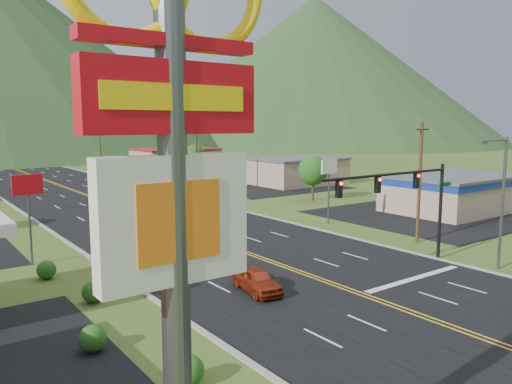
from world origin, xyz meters
TOP-DOWN VIEW (x-y plane):
  - pylon_sign at (-17.00, 2.00)m, footprint 4.32×0.60m
  - traffic_signal at (6.48, 14.00)m, footprint 13.10×0.43m
  - streetlight_east at (11.18, 10.00)m, footprint 3.28×0.25m
  - building_east_near at (30.00, 25.00)m, footprint 15.40×10.40m
  - building_east_mid at (32.00, 55.00)m, footprint 14.40×11.40m
  - building_east_far at (28.00, 90.00)m, footprint 16.40×12.40m
  - pole_sign_west_a at (-14.00, 30.00)m, footprint 2.00×0.18m
  - pole_sign_east_a at (13.00, 28.00)m, footprint 2.00×0.18m
  - pole_sign_east_b at (13.00, 60.00)m, footprint 2.00×0.18m
  - tree_east_a at (22.00, 40.00)m, footprint 3.84×3.84m
  - tree_east_b at (26.00, 78.00)m, footprint 3.84×3.84m
  - utility_pole_a at (13.50, 18.00)m, footprint 1.60×0.28m
  - utility_pole_b at (13.50, 55.00)m, footprint 1.60×0.28m
  - utility_pole_c at (13.50, 95.00)m, footprint 1.60×0.28m
  - utility_pole_d at (13.50, 135.00)m, footprint 1.60×0.28m
  - mountain_ne at (147.84, 176.19)m, footprint 180.00×180.00m
  - car_red_near at (-4.62, 16.00)m, footprint 2.35×4.40m
  - car_dark_mid at (-4.56, 30.84)m, footprint 2.04×4.83m
  - car_red_far at (3.64, 47.13)m, footprint 1.60×3.97m

SIDE VIEW (x-z plane):
  - car_red_far at x=3.64m, z-range 0.00..1.28m
  - car_dark_mid at x=-4.56m, z-range 0.00..1.39m
  - car_red_near at x=-4.62m, z-range 0.00..1.42m
  - building_east_mid at x=32.00m, z-range 0.01..4.31m
  - building_east_far at x=28.00m, z-range 0.01..4.51m
  - building_east_near at x=30.00m, z-range 0.22..4.32m
  - tree_east_a at x=22.00m, z-range 0.98..6.80m
  - tree_east_b at x=26.00m, z-range 0.98..6.80m
  - pole_sign_west_a at x=-14.00m, z-range 1.85..8.25m
  - pole_sign_east_a at x=13.00m, z-range 1.85..8.25m
  - pole_sign_east_b at x=13.00m, z-range 1.85..8.25m
  - utility_pole_a at x=13.50m, z-range 0.13..10.13m
  - utility_pole_b at x=13.50m, z-range 0.13..10.13m
  - utility_pole_c at x=13.50m, z-range 0.13..10.13m
  - utility_pole_d at x=13.50m, z-range 0.13..10.13m
  - streetlight_east at x=11.18m, z-range 0.68..9.68m
  - traffic_signal at x=6.48m, z-range 1.83..8.83m
  - pylon_sign at x=-17.00m, z-range 2.30..16.30m
  - mountain_ne at x=147.84m, z-range 0.00..70.00m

